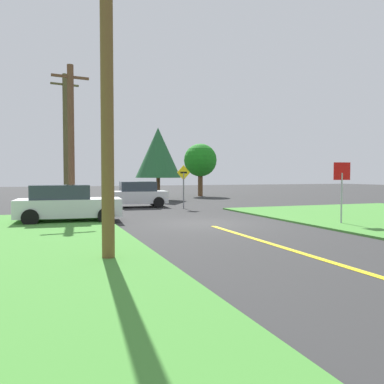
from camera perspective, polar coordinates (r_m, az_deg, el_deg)
name	(u,v)px	position (r m, az deg, el deg)	size (l,w,h in m)	color
ground_plane	(204,223)	(16.85, 1.69, -4.52)	(120.00, 120.00, 0.00)	#2F2F2F
lane_stripe_center	(332,262)	(9.98, 19.34, -9.47)	(0.20, 14.00, 0.01)	yellow
stop_sign	(342,181)	(17.37, 20.63, 1.45)	(0.71, 0.18, 2.56)	#9EA0A8
car_approaching_junction	(136,194)	(25.57, -8.07, -0.36)	(4.14, 2.29, 1.62)	silver
parked_car_near_building	(67,204)	(18.01, -17.43, -1.61)	(4.49, 2.40, 1.62)	silver
utility_pole_near	(107,105)	(9.77, -12.05, 12.10)	(1.80, 0.30, 7.15)	brown
utility_pole_mid	(71,139)	(20.69, -16.91, 7.29)	(1.80, 0.36, 7.45)	brown
utility_pole_far	(65,139)	(27.76, -17.65, 7.30)	(1.80, 0.40, 8.67)	brown
direction_sign	(184,182)	(24.23, -1.22, 1.50)	(0.90, 0.19, 2.64)	slate
oak_tree_left	(200,160)	(38.41, 1.20, 4.53)	(3.16, 3.16, 5.05)	brown
pine_tree_center	(158,153)	(32.55, -4.87, 5.61)	(3.69, 3.69, 5.88)	brown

